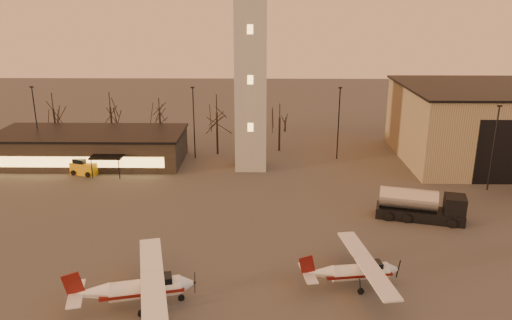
{
  "coord_description": "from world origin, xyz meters",
  "views": [
    {
      "loc": [
        1.64,
        -33.2,
        21.23
      ],
      "look_at": [
        0.93,
        13.0,
        6.46
      ],
      "focal_mm": 35.0,
      "sensor_mm": 36.0,
      "label": 1
    }
  ],
  "objects_px": {
    "control_tower": "(251,42)",
    "terminal": "(91,147)",
    "service_cart": "(84,168)",
    "cessna_rear": "(147,291)",
    "fuel_truck": "(420,208)",
    "cessna_front": "(361,274)"
  },
  "relations": [
    {
      "from": "cessna_rear",
      "to": "service_cart",
      "type": "height_order",
      "value": "cessna_rear"
    },
    {
      "from": "control_tower",
      "to": "service_cart",
      "type": "bearing_deg",
      "value": -172.06
    },
    {
      "from": "cessna_rear",
      "to": "fuel_truck",
      "type": "distance_m",
      "value": 28.75
    },
    {
      "from": "cessna_front",
      "to": "cessna_rear",
      "type": "relative_size",
      "value": 0.88
    },
    {
      "from": "control_tower",
      "to": "service_cart",
      "type": "height_order",
      "value": "control_tower"
    },
    {
      "from": "terminal",
      "to": "service_cart",
      "type": "height_order",
      "value": "terminal"
    },
    {
      "from": "cessna_rear",
      "to": "fuel_truck",
      "type": "height_order",
      "value": "cessna_rear"
    },
    {
      "from": "control_tower",
      "to": "cessna_front",
      "type": "height_order",
      "value": "control_tower"
    },
    {
      "from": "cessna_rear",
      "to": "cessna_front",
      "type": "bearing_deg",
      "value": -3.73
    },
    {
      "from": "cessna_front",
      "to": "cessna_rear",
      "type": "height_order",
      "value": "cessna_rear"
    },
    {
      "from": "control_tower",
      "to": "cessna_rear",
      "type": "xyz_separation_m",
      "value": [
        -6.73,
        -31.79,
        -15.18
      ]
    },
    {
      "from": "cessna_rear",
      "to": "fuel_truck",
      "type": "xyz_separation_m",
      "value": [
        24.24,
        15.45,
        0.11
      ]
    },
    {
      "from": "control_tower",
      "to": "cessna_rear",
      "type": "height_order",
      "value": "control_tower"
    },
    {
      "from": "control_tower",
      "to": "service_cart",
      "type": "distance_m",
      "value": 26.57
    },
    {
      "from": "control_tower",
      "to": "terminal",
      "type": "relative_size",
      "value": 1.28
    },
    {
      "from": "cessna_front",
      "to": "fuel_truck",
      "type": "relative_size",
      "value": 1.2
    },
    {
      "from": "cessna_front",
      "to": "control_tower",
      "type": "bearing_deg",
      "value": 99.09
    },
    {
      "from": "fuel_truck",
      "to": "cessna_front",
      "type": "bearing_deg",
      "value": -108.37
    },
    {
      "from": "terminal",
      "to": "control_tower",
      "type": "bearing_deg",
      "value": -5.15
    },
    {
      "from": "control_tower",
      "to": "terminal",
      "type": "bearing_deg",
      "value": 174.85
    },
    {
      "from": "terminal",
      "to": "cessna_rear",
      "type": "distance_m",
      "value": 37.08
    },
    {
      "from": "control_tower",
      "to": "fuel_truck",
      "type": "bearing_deg",
      "value": -43.0
    }
  ]
}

